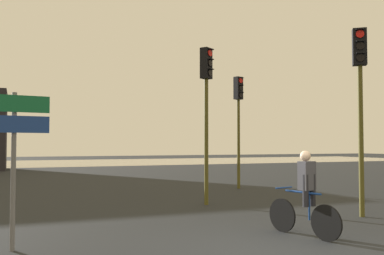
# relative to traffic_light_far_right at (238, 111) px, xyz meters

# --- Properties ---
(ground_plane) EXTENTS (120.00, 120.00, 0.00)m
(ground_plane) POSITION_rel_traffic_light_far_right_xyz_m (-4.25, -9.25, -3.08)
(ground_plane) COLOR black
(water_strip) EXTENTS (80.00, 16.00, 0.01)m
(water_strip) POSITION_rel_traffic_light_far_right_xyz_m (-4.25, 27.34, -3.08)
(water_strip) COLOR #9E937F
(water_strip) RESTS_ON ground
(traffic_light_far_right) EXTENTS (0.38, 0.40, 4.44)m
(traffic_light_far_right) POSITION_rel_traffic_light_far_right_xyz_m (0.00, 0.00, 0.00)
(traffic_light_far_right) COLOR #4C4719
(traffic_light_far_right) RESTS_ON ground
(traffic_light_near_right) EXTENTS (0.40, 0.42, 4.57)m
(traffic_light_near_right) POSITION_rel_traffic_light_far_right_xyz_m (-0.45, -6.98, 0.08)
(traffic_light_near_right) COLOR #4C4719
(traffic_light_near_right) RESTS_ON ground
(traffic_light_center) EXTENTS (0.40, 0.42, 4.56)m
(traffic_light_center) POSITION_rel_traffic_light_far_right_xyz_m (-3.06, -3.67, 0.08)
(traffic_light_center) COLOR #4C4719
(traffic_light_center) RESTS_ON ground
(direction_sign_post) EXTENTS (1.10, 0.17, 2.60)m
(direction_sign_post) POSITION_rel_traffic_light_far_right_xyz_m (-8.20, -7.38, -1.29)
(direction_sign_post) COLOR slate
(direction_sign_post) RESTS_ON ground
(cyclist) EXTENTS (0.55, 1.68, 1.62)m
(cyclist) POSITION_rel_traffic_light_far_right_xyz_m (-3.11, -8.31, -2.26)
(cyclist) COLOR black
(cyclist) RESTS_ON ground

